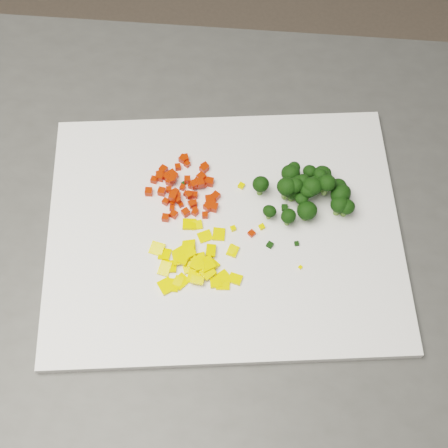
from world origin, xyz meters
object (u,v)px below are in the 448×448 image
at_px(counter_block, 203,338).
at_px(broccoli_pile, 305,190).
at_px(cutting_board, 224,230).
at_px(carrot_pile, 184,187).
at_px(pepper_pile, 197,262).

height_order(counter_block, broccoli_pile, broccoli_pile).
relative_size(cutting_board, carrot_pile, 4.50).
relative_size(cutting_board, pepper_pile, 3.88).
bearing_deg(counter_block, cutting_board, 20.31).
bearing_deg(broccoli_pile, counter_block, -140.37).
height_order(counter_block, cutting_board, cutting_board).
bearing_deg(counter_block, broccoli_pile, 39.63).
xyz_separation_m(cutting_board, broccoli_pile, (0.07, 0.08, 0.03)).
distance_m(carrot_pile, pepper_pile, 0.10).
relative_size(counter_block, broccoli_pile, 8.41).
distance_m(counter_block, cutting_board, 0.46).
height_order(counter_block, pepper_pile, pepper_pile).
height_order(pepper_pile, broccoli_pile, broccoli_pile).
xyz_separation_m(cutting_board, pepper_pile, (-0.01, -0.06, 0.01)).
xyz_separation_m(pepper_pile, broccoli_pile, (0.08, 0.13, 0.02)).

